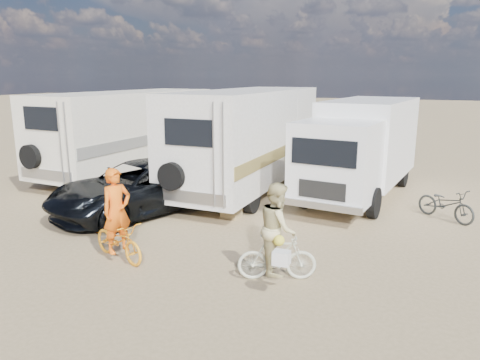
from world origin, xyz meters
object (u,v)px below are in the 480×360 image
at_px(cooler, 172,196).
at_px(crate, 231,211).
at_px(rv_left, 128,134).
at_px(bike_parked, 446,204).
at_px(dark_suv, 139,187).
at_px(rv_main, 247,141).
at_px(bike_man, 119,240).
at_px(rider_man, 117,219).
at_px(rider_woman, 277,237).
at_px(bike_woman, 277,257).
at_px(box_truck, 360,150).

bearing_deg(cooler, crate, -41.84).
xyz_separation_m(rv_left, crate, (5.90, -3.73, -1.41)).
bearing_deg(bike_parked, dark_suv, 143.35).
distance_m(rv_main, rv_left, 5.29).
bearing_deg(bike_man, bike_parked, -29.18).
distance_m(rv_left, crate, 7.12).
bearing_deg(bike_parked, rv_left, 117.62).
relative_size(dark_suv, rider_man, 2.90).
bearing_deg(rider_woman, crate, 13.45).
height_order(bike_woman, cooler, bike_woman).
relative_size(rv_left, box_truck, 1.17).
relative_size(box_truck, bike_woman, 4.59).
relative_size(bike_woman, cooler, 3.06).
bearing_deg(rv_left, rider_woman, -36.56).
height_order(bike_man, rider_woman, rider_woman).
height_order(rv_main, rider_woman, rv_main).
relative_size(dark_suv, bike_parked, 3.11).
bearing_deg(bike_parked, cooler, 135.37).
xyz_separation_m(rv_main, box_truck, (3.58, 0.62, -0.16)).
relative_size(bike_woman, crate, 3.32).
bearing_deg(dark_suv, cooler, 97.92).
relative_size(rv_main, bike_parked, 4.62).
distance_m(rv_main, dark_suv, 4.06).
height_order(box_truck, rider_man, box_truck).
relative_size(rider_woman, bike_parked, 1.03).
xyz_separation_m(rv_left, bike_man, (4.82, -7.27, -1.17)).
xyz_separation_m(box_truck, bike_parked, (2.51, -1.62, -1.07)).
bearing_deg(bike_parked, box_truck, 93.75).
distance_m(rv_left, bike_parked, 11.52).
bearing_deg(rider_woman, rider_man, 73.02).
distance_m(rv_main, rider_man, 6.56).
bearing_deg(bike_man, rider_man, 0.00).
bearing_deg(dark_suv, rv_main, 83.07).
relative_size(rv_main, cooler, 15.69).
distance_m(rv_main, cooler, 3.11).
bearing_deg(bike_parked, bike_man, 166.71).
xyz_separation_m(bike_man, rider_man, (0.00, 0.00, 0.47)).
xyz_separation_m(rv_left, bike_woman, (8.21, -6.98, -1.14)).
height_order(rv_left, bike_parked, rv_left).
bearing_deg(cooler, bike_man, -97.87).
bearing_deg(rider_man, box_truck, -8.68).
xyz_separation_m(rv_main, dark_suv, (-1.95, -3.44, -0.95)).
height_order(rv_left, rider_woman, rv_left).
height_order(bike_parked, cooler, bike_parked).
bearing_deg(box_truck, dark_suv, -135.82).
relative_size(rv_main, rider_woman, 4.47).
xyz_separation_m(rv_main, rv_left, (-5.23, 0.77, -0.08)).
xyz_separation_m(rv_main, bike_man, (-0.41, -6.50, -1.25)).
distance_m(rv_main, crate, 3.38).
height_order(box_truck, bike_man, box_truck).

